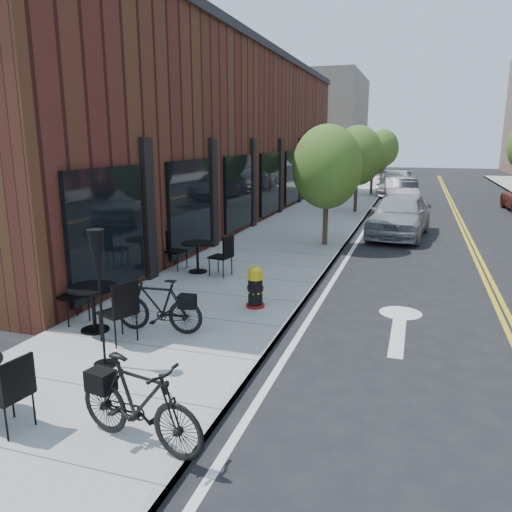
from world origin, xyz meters
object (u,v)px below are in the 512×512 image
(bicycle_left, at_px, (159,305))
(parked_car_a, at_px, (400,215))
(bistro_set_c, at_px, (197,253))
(patio_umbrella, at_px, (98,270))
(parked_car_c, at_px, (395,183))
(fire_hydrant, at_px, (255,287))
(bistro_set_b, at_px, (93,302))
(parked_car_b, at_px, (401,192))
(bicycle_right, at_px, (139,403))

(bicycle_left, xyz_separation_m, parked_car_a, (3.64, 11.25, 0.18))
(bistro_set_c, distance_m, parked_car_a, 8.68)
(patio_umbrella, xyz_separation_m, parked_car_c, (2.96, 26.82, -0.87))
(parked_car_c, bearing_deg, fire_hydrant, -93.61)
(bistro_set_b, height_order, bistro_set_c, bistro_set_b)
(bistro_set_b, distance_m, parked_car_a, 12.51)
(bicycle_left, height_order, bistro_set_c, bistro_set_c)
(bicycle_left, relative_size, bistro_set_b, 0.81)
(bicycle_left, height_order, parked_car_c, parked_car_c)
(parked_car_a, xyz_separation_m, parked_car_b, (-0.29, 8.92, -0.04))
(fire_hydrant, xyz_separation_m, bistro_set_c, (-2.25, 2.14, 0.10))
(bistro_set_b, height_order, parked_car_b, parked_car_b)
(bistro_set_b, height_order, parked_car_c, parked_car_c)
(bistro_set_b, relative_size, parked_car_c, 0.39)
(bistro_set_c, xyz_separation_m, parked_car_a, (4.69, 7.30, 0.16))
(fire_hydrant, height_order, bistro_set_c, bistro_set_c)
(bistro_set_c, height_order, patio_umbrella, patio_umbrella)
(bistro_set_c, relative_size, parked_car_b, 0.42)
(bistro_set_c, distance_m, patio_umbrella, 5.59)
(bicycle_right, bearing_deg, fire_hydrant, 14.34)
(bicycle_left, xyz_separation_m, bistro_set_b, (-1.12, -0.31, 0.05))
(parked_car_a, height_order, parked_car_b, parked_car_a)
(parked_car_c, bearing_deg, parked_car_a, -86.39)
(patio_umbrella, bearing_deg, parked_car_a, 73.54)
(bicycle_left, bearing_deg, parked_car_c, 169.12)
(patio_umbrella, bearing_deg, bicycle_left, 85.20)
(bistro_set_b, height_order, parked_car_a, parked_car_a)
(fire_hydrant, bearing_deg, parked_car_a, 76.90)
(bicycle_left, height_order, parked_car_a, parked_car_a)
(parked_car_b, bearing_deg, bicycle_right, -100.46)
(patio_umbrella, relative_size, parked_car_a, 0.45)
(bistro_set_b, relative_size, parked_car_a, 0.43)
(fire_hydrant, relative_size, parked_car_c, 0.17)
(bicycle_right, bearing_deg, parked_car_a, 2.74)
(bicycle_left, bearing_deg, bistro_set_b, -78.88)
(bistro_set_c, bearing_deg, parked_car_c, 89.91)
(fire_hydrant, distance_m, bistro_set_b, 3.15)
(bicycle_left, bearing_deg, fire_hydrant, 141.89)
(bistro_set_b, xyz_separation_m, patio_umbrella, (1.00, -1.15, 0.96))
(patio_umbrella, relative_size, parked_car_b, 0.45)
(bicycle_right, height_order, bistro_set_c, bicycle_right)
(bicycle_left, relative_size, bistro_set_c, 0.85)
(fire_hydrant, xyz_separation_m, parked_car_a, (2.43, 9.44, 0.26))
(bicycle_right, distance_m, patio_umbrella, 2.46)
(bistro_set_c, bearing_deg, bicycle_right, -60.21)
(bicycle_left, relative_size, patio_umbrella, 0.78)
(bicycle_right, bearing_deg, patio_umbrella, 55.69)
(bistro_set_b, distance_m, parked_car_c, 25.97)
(parked_car_a, bearing_deg, bicycle_right, -92.53)
(parked_car_a, xyz_separation_m, parked_car_c, (-0.80, 14.10, -0.04))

